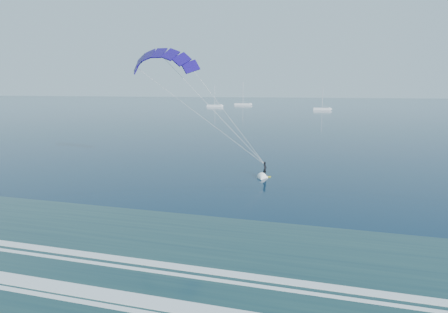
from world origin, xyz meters
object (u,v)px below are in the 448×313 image
sailboat_1 (243,104)px  sailboat_2 (322,109)px  sailboat_0 (215,106)px  kitesurfer_rig (212,109)px

sailboat_1 → sailboat_2: (50.34, -45.77, -0.02)m
sailboat_0 → sailboat_2: 63.22m
sailboat_2 → sailboat_1: bearing=137.7°
sailboat_0 → sailboat_1: (9.89, 26.56, 0.01)m
sailboat_2 → sailboat_0: bearing=162.3°
kitesurfer_rig → sailboat_0: kitesurfer_rig is taller
sailboat_1 → sailboat_0: bearing=-110.4°
sailboat_1 → sailboat_2: size_ratio=1.25×
sailboat_0 → kitesurfer_rig: bearing=-72.3°
kitesurfer_rig → sailboat_1: size_ratio=1.20×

